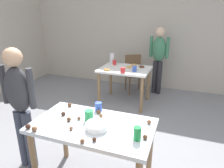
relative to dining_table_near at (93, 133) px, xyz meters
The scene contains 34 objects.
ground_plane 0.68m from the dining_table_near, 100.22° to the left, with size 6.40×6.40×0.00m, color gray.
wall_back 3.49m from the dining_table_near, 90.68° to the left, with size 6.40×0.10×2.60m, color #BCB2A3.
dining_table_near is the anchor object (origin of this frame).
dining_table_far 2.19m from the dining_table_near, 98.36° to the left, with size 0.98×0.79×0.75m.
chair_far_table 2.93m from the dining_table_near, 96.12° to the left, with size 0.55×0.55×0.87m.
person_girl_near 0.91m from the dining_table_near, behind, with size 0.45×0.21×1.46m.
person_adult_far 2.98m from the dining_table_near, 85.69° to the left, with size 0.45×0.27×1.52m.
mixing_bowl 0.18m from the dining_table_near, 41.57° to the right, with size 0.21×0.21×0.06m, color white.
soda_can 0.51m from the dining_table_near, 12.20° to the right, with size 0.07×0.07×0.12m, color #198438.
fork_near 0.37m from the dining_table_near, 156.24° to the right, with size 0.17×0.02×0.01m, color silver.
cup_near_0 0.33m from the dining_table_near, 101.86° to the left, with size 0.08×0.08×0.10m, color #3351B2.
cup_near_1 0.19m from the dining_table_near, 139.59° to the left, with size 0.09×0.09×0.11m, color green.
cake_ball_0 0.51m from the dining_table_near, 148.24° to the left, with size 0.05×0.05×0.05m, color brown.
cake_ball_1 0.28m from the dining_table_near, behind, with size 0.04×0.04×0.04m, color brown.
cake_ball_2 0.57m from the dining_table_near, 20.42° to the left, with size 0.04×0.04×0.04m, color brown.
cake_ball_3 0.34m from the dining_table_near, 80.06° to the right, with size 0.04×0.04×0.04m, color brown.
cake_ball_4 0.21m from the dining_table_near, behind, with size 0.04×0.04×0.04m, color brown.
cake_ball_5 0.39m from the dining_table_near, behind, with size 0.05×0.05×0.05m, color #3D2319.
cake_ball_6 0.25m from the dining_table_near, 129.71° to the right, with size 0.04×0.04×0.04m, color brown.
cake_ball_7 0.20m from the dining_table_near, 80.35° to the left, with size 0.04×0.04×0.04m, color brown.
cake_ball_8 0.62m from the dining_table_near, 151.29° to the right, with size 0.05×0.05×0.05m, color #3D2319.
cake_ball_9 0.32m from the dining_table_near, 61.41° to the right, with size 0.04×0.04×0.04m, color #3D2319.
cake_ball_10 0.26m from the dining_table_near, 98.14° to the left, with size 0.05×0.05×0.05m, color brown.
cake_ball_11 0.56m from the dining_table_near, ahead, with size 0.04×0.04×0.04m, color brown.
cake_ball_12 0.56m from the dining_table_near, 145.58° to the right, with size 0.05×0.05×0.05m, color brown.
pitcher_far 2.59m from the dining_table_near, 105.97° to the left, with size 0.10×0.10×0.22m, color white.
cup_far_0 1.87m from the dining_table_near, 98.12° to the left, with size 0.09×0.09×0.10m, color red.
cup_far_1 2.45m from the dining_table_near, 104.51° to the left, with size 0.08×0.08×0.10m, color red.
cup_far_2 2.01m from the dining_table_near, 92.37° to the left, with size 0.08×0.08×0.11m, color #3351B2.
donut_far_0 2.20m from the dining_table_near, 92.05° to the left, with size 0.11×0.11×0.03m, color white.
donut_far_1 1.98m from the dining_table_near, 107.51° to the left, with size 0.12×0.12×0.04m, color gold.
donut_far_2 2.25m from the dining_table_near, 96.56° to the left, with size 0.11×0.11×0.03m, color gold.
donut_far_3 2.34m from the dining_table_near, 90.52° to the left, with size 0.12×0.12×0.03m, color brown.
donut_far_4 2.42m from the dining_table_near, 94.82° to the left, with size 0.13×0.13×0.04m, color gold.
Camera 1 is at (0.82, -1.79, 1.78)m, focal length 32.14 mm.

